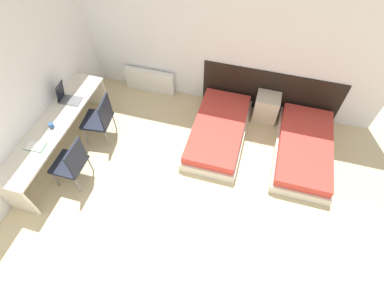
% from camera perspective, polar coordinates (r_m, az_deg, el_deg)
% --- Properties ---
extents(ground_plane, '(20.00, 20.00, 0.00)m').
position_cam_1_polar(ground_plane, '(4.52, -7.86, -24.93)').
color(ground_plane, beige).
extents(wall_back, '(6.09, 0.05, 2.70)m').
position_cam_1_polar(wall_back, '(5.54, 5.11, 18.90)').
color(wall_back, white).
rests_on(wall_back, ground_plane).
extents(wall_left, '(0.05, 4.75, 2.70)m').
position_cam_1_polar(wall_left, '(5.26, -29.15, 9.85)').
color(wall_left, white).
rests_on(wall_left, ground_plane).
extents(headboard_panel, '(2.61, 0.03, 0.93)m').
position_cam_1_polar(headboard_panel, '(5.99, 14.59, 9.54)').
color(headboard_panel, black).
rests_on(headboard_panel, ground_plane).
extents(bed_near_window, '(0.97, 1.86, 0.34)m').
position_cam_1_polar(bed_near_window, '(5.54, 5.03, 2.50)').
color(bed_near_window, beige).
rests_on(bed_near_window, ground_plane).
extents(bed_near_door, '(0.97, 1.86, 0.34)m').
position_cam_1_polar(bed_near_door, '(5.61, 20.51, -0.91)').
color(bed_near_door, beige).
rests_on(bed_near_door, ground_plane).
extents(nightstand, '(0.45, 0.39, 0.55)m').
position_cam_1_polar(nightstand, '(5.95, 13.97, 6.78)').
color(nightstand, beige).
rests_on(nightstand, ground_plane).
extents(radiator, '(1.05, 0.12, 0.50)m').
position_cam_1_polar(radiator, '(6.44, -8.01, 11.85)').
color(radiator, silver).
rests_on(radiator, ground_plane).
extents(desk, '(0.57, 2.51, 0.73)m').
position_cam_1_polar(desk, '(5.48, -24.48, 2.64)').
color(desk, beige).
rests_on(desk, ground_plane).
extents(chair_near_laptop, '(0.53, 0.53, 0.93)m').
position_cam_1_polar(chair_near_laptop, '(5.52, -17.14, 4.78)').
color(chair_near_laptop, black).
rests_on(chair_near_laptop, ground_plane).
extents(chair_near_notebook, '(0.48, 0.48, 0.93)m').
position_cam_1_polar(chair_near_notebook, '(5.06, -21.98, -3.27)').
color(chair_near_notebook, black).
rests_on(chair_near_notebook, ground_plane).
extents(laptop, '(0.38, 0.26, 0.36)m').
position_cam_1_polar(laptop, '(5.63, -22.68, 8.21)').
color(laptop, slate).
rests_on(laptop, desk).
extents(open_notebook, '(0.31, 0.21, 0.02)m').
position_cam_1_polar(open_notebook, '(5.17, -27.71, -0.38)').
color(open_notebook, '#236B3D').
rests_on(open_notebook, desk).
extents(mug, '(0.08, 0.08, 0.09)m').
position_cam_1_polar(mug, '(5.30, -25.23, 3.22)').
color(mug, '#2D5184').
rests_on(mug, desk).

